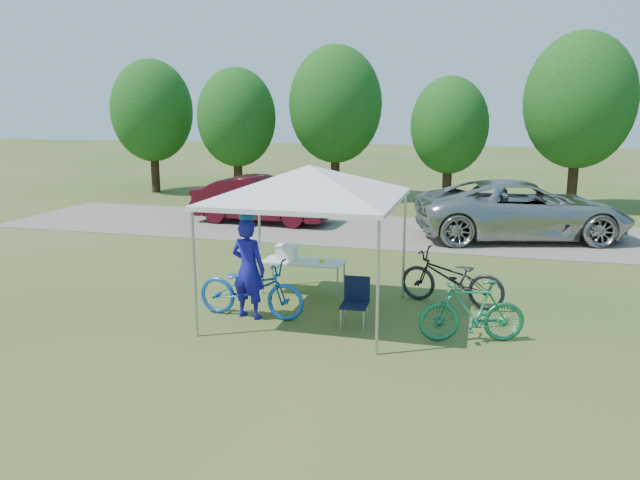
% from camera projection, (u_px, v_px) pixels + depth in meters
% --- Properties ---
extents(ground, '(100.00, 100.00, 0.00)m').
position_uv_depth(ground, '(309.00, 315.00, 11.34)').
color(ground, '#2D5119').
rests_on(ground, ground).
extents(gravel_strip, '(24.00, 5.00, 0.02)m').
position_uv_depth(gravel_strip, '(382.00, 231.00, 18.89)').
color(gravel_strip, gray).
rests_on(gravel_strip, ground).
extents(canopy, '(4.53, 4.53, 3.00)m').
position_uv_depth(canopy, '(309.00, 169.00, 10.78)').
color(canopy, '#A5A5AA').
rests_on(canopy, ground).
extents(treeline, '(24.89, 4.28, 6.30)m').
position_uv_depth(treeline, '(402.00, 111.00, 23.92)').
color(treeline, '#382314').
rests_on(treeline, ground).
extents(folding_table, '(1.64, 0.68, 0.67)m').
position_uv_depth(folding_table, '(304.00, 263.00, 12.56)').
color(folding_table, white).
rests_on(folding_table, ground).
extents(folding_chair, '(0.46, 0.47, 0.87)m').
position_uv_depth(folding_chair, '(356.00, 298.00, 10.65)').
color(folding_chair, black).
rests_on(folding_chair, ground).
extents(cooler, '(0.42, 0.29, 0.30)m').
position_uv_depth(cooler, '(287.00, 252.00, 12.61)').
color(cooler, white).
rests_on(cooler, folding_table).
extents(ice_cream_cup, '(0.08, 0.08, 0.06)m').
position_uv_depth(ice_cream_cup, '(322.00, 261.00, 12.40)').
color(ice_cream_cup, gold).
rests_on(ice_cream_cup, folding_table).
extents(cyclist, '(0.73, 0.56, 1.80)m').
position_uv_depth(cyclist, '(248.00, 269.00, 11.05)').
color(cyclist, '#161293').
rests_on(cyclist, ground).
extents(bike_blue, '(2.03, 0.78, 1.05)m').
position_uv_depth(bike_blue, '(251.00, 288.00, 11.16)').
color(bike_blue, blue).
rests_on(bike_blue, ground).
extents(bike_green, '(1.77, 0.92, 1.02)m').
position_uv_depth(bike_green, '(472.00, 311.00, 9.98)').
color(bike_green, '#186C45').
rests_on(bike_green, ground).
extents(bike_dark, '(2.12, 1.15, 1.06)m').
position_uv_depth(bike_dark, '(451.00, 278.00, 11.81)').
color(bike_dark, black).
rests_on(bike_dark, ground).
extents(minivan, '(6.44, 4.16, 1.65)m').
position_uv_depth(minivan, '(522.00, 210.00, 17.63)').
color(minivan, '#A7A9A4').
rests_on(minivan, gravel_strip).
extents(sedan, '(4.58, 1.80, 1.48)m').
position_uv_depth(sedan, '(263.00, 200.00, 20.07)').
color(sedan, '#460B17').
rests_on(sedan, gravel_strip).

